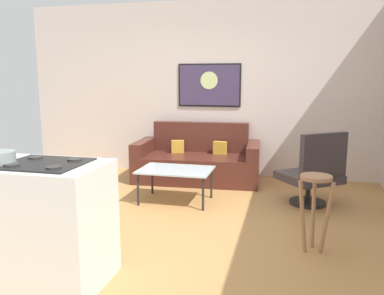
# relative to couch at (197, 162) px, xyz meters

# --- Properties ---
(ground) EXTENTS (6.40, 6.40, 0.04)m
(ground) POSITION_rel_couch_xyz_m (0.14, -1.93, -0.31)
(ground) COLOR #B17E46
(back_wall) EXTENTS (6.40, 0.05, 2.80)m
(back_wall) POSITION_rel_couch_xyz_m (0.14, 0.49, 1.11)
(back_wall) COLOR beige
(back_wall) RESTS_ON ground
(couch) EXTENTS (1.94, 0.99, 0.88)m
(couch) POSITION_rel_couch_xyz_m (0.00, 0.00, 0.00)
(couch) COLOR #4B221A
(couch) RESTS_ON ground
(coffee_table) EXTENTS (0.92, 0.63, 0.43)m
(coffee_table) POSITION_rel_couch_xyz_m (-0.02, -1.14, 0.11)
(coffee_table) COLOR silver
(coffee_table) RESTS_ON ground
(armchair) EXTENTS (0.89, 0.88, 0.94)m
(armchair) POSITION_rel_couch_xyz_m (1.68, -0.91, 0.14)
(armchair) COLOR black
(armchair) RESTS_ON ground
(bar_stool) EXTENTS (0.33, 0.32, 0.71)m
(bar_stool) POSITION_rel_couch_xyz_m (1.61, -2.25, 0.24)
(bar_stool) COLOR #9F6F4B
(bar_stool) RESTS_ON ground
(kitchen_counter) EXTENTS (1.39, 0.65, 0.96)m
(kitchen_counter) POSITION_rel_couch_xyz_m (-0.67, -3.31, 0.18)
(kitchen_counter) COLOR white
(kitchen_counter) RESTS_ON ground
(mixing_bowl) EXTENTS (0.23, 0.23, 0.10)m
(mixing_bowl) POSITION_rel_couch_xyz_m (-0.72, -3.41, 0.70)
(mixing_bowl) COLOR gray
(mixing_bowl) RESTS_ON kitchen_counter
(wall_painting) EXTENTS (1.03, 0.03, 0.69)m
(wall_painting) POSITION_rel_couch_xyz_m (0.09, 0.45, 1.18)
(wall_painting) COLOR black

